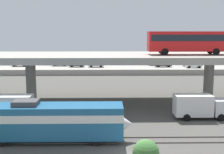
% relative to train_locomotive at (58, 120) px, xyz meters
% --- Properties ---
extents(rail_strip_near, '(110.00, 0.12, 0.12)m').
position_rel_train_locomotive_xyz_m(rail_strip_near, '(6.83, -0.75, -2.13)').
color(rail_strip_near, '#59544C').
rests_on(rail_strip_near, ground_plane).
extents(rail_strip_far, '(110.00, 0.12, 0.12)m').
position_rel_train_locomotive_xyz_m(rail_strip_far, '(6.83, 0.75, -2.13)').
color(rail_strip_far, '#59544C').
rests_on(rail_strip_far, ground_plane).
extents(train_locomotive, '(15.08, 3.04, 4.18)m').
position_rel_train_locomotive_xyz_m(train_locomotive, '(0.00, 0.00, 0.00)').
color(train_locomotive, '#1E5984').
rests_on(train_locomotive, ground_plane).
extents(highway_overpass, '(96.00, 12.97, 7.45)m').
position_rel_train_locomotive_xyz_m(highway_overpass, '(6.83, 16.00, 4.61)').
color(highway_overpass, '#9E998E').
rests_on(highway_overpass, ground_plane).
extents(transit_bus_on_overpass, '(12.00, 2.68, 3.40)m').
position_rel_train_locomotive_xyz_m(transit_bus_on_overpass, '(16.86, 15.19, 7.32)').
color(transit_bus_on_overpass, red).
rests_on(transit_bus_on_overpass, highway_overpass).
extents(service_truck_west, '(6.80, 2.46, 3.04)m').
position_rel_train_locomotive_xyz_m(service_truck_west, '(16.40, 7.39, -0.56)').
color(service_truck_west, silver).
rests_on(service_truck_west, ground_plane).
extents(service_truck_east, '(6.80, 2.46, 3.04)m').
position_rel_train_locomotive_xyz_m(service_truck_east, '(-7.65, 7.39, -0.56)').
color(service_truck_east, black).
rests_on(service_truck_east, ground_plane).
extents(pier_parking_lot, '(74.36, 13.23, 1.44)m').
position_rel_train_locomotive_xyz_m(pier_parking_lot, '(6.83, 51.00, -1.47)').
color(pier_parking_lot, '#9E998E').
rests_on(pier_parking_lot, ground_plane).
extents(parked_car_0, '(4.64, 1.85, 1.50)m').
position_rel_train_locomotive_xyz_m(parked_car_0, '(28.01, 52.03, 0.02)').
color(parked_car_0, '#0C4C26').
rests_on(parked_car_0, pier_parking_lot).
extents(parked_car_1, '(4.20, 1.95, 1.50)m').
position_rel_train_locomotive_xyz_m(parked_car_1, '(1.91, 49.98, 0.02)').
color(parked_car_1, '#B7B7BC').
rests_on(parked_car_1, pier_parking_lot).
extents(parked_car_2, '(4.15, 1.99, 1.50)m').
position_rel_train_locomotive_xyz_m(parked_car_2, '(-3.38, 50.60, 0.02)').
color(parked_car_2, black).
rests_on(parked_car_2, pier_parking_lot).
extents(parked_car_3, '(4.38, 1.89, 1.50)m').
position_rel_train_locomotive_xyz_m(parked_car_3, '(-19.27, 52.10, 0.02)').
color(parked_car_3, '#B7B7BC').
rests_on(parked_car_3, pier_parking_lot).
extents(parked_car_4, '(4.52, 1.97, 1.50)m').
position_rel_train_locomotive_xyz_m(parked_car_4, '(19.98, 50.26, 0.02)').
color(parked_car_4, black).
rests_on(parked_car_4, pier_parking_lot).
extents(parked_car_5, '(4.60, 1.88, 1.50)m').
position_rel_train_locomotive_xyz_m(parked_car_5, '(18.86, 53.99, 0.02)').
color(parked_car_5, '#515459').
rests_on(parked_car_5, pier_parking_lot).
extents(parked_car_6, '(4.28, 1.83, 1.50)m').
position_rel_train_locomotive_xyz_m(parked_car_6, '(27.76, 48.07, 0.02)').
color(parked_car_6, silver).
rests_on(parked_car_6, pier_parking_lot).
extents(parked_car_7, '(4.47, 1.86, 1.50)m').
position_rel_train_locomotive_xyz_m(parked_car_7, '(-8.36, 53.01, 0.02)').
color(parked_car_7, black).
rests_on(parked_car_7, pier_parking_lot).
extents(harbor_water, '(140.00, 36.00, 0.01)m').
position_rel_train_locomotive_xyz_m(harbor_water, '(6.83, 74.00, -2.19)').
color(harbor_water, '#385B7A').
rests_on(harbor_water, ground_plane).
extents(shrub_right, '(2.18, 2.18, 2.18)m').
position_rel_train_locomotive_xyz_m(shrub_right, '(7.93, -5.52, -1.10)').
color(shrub_right, '#407536').
rests_on(shrub_right, ground_plane).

